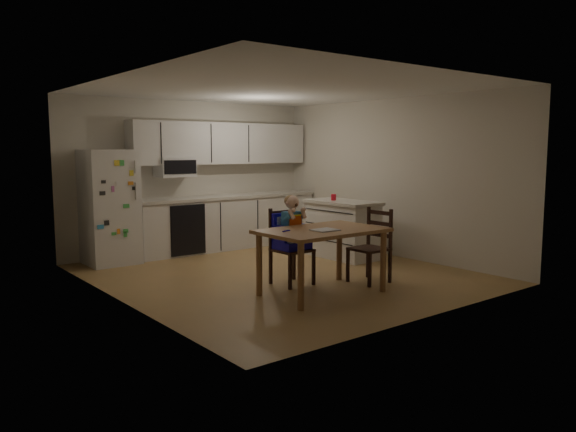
% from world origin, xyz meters
% --- Properties ---
extents(room, '(4.52, 5.01, 2.51)m').
position_xyz_m(room, '(0.00, 0.48, 1.25)').
color(room, olive).
rests_on(room, ground).
extents(refrigerator, '(0.72, 0.70, 1.70)m').
position_xyz_m(refrigerator, '(-1.55, 2.15, 0.85)').
color(refrigerator, silver).
rests_on(refrigerator, ground).
extents(kitchen_run, '(3.37, 0.62, 2.15)m').
position_xyz_m(kitchen_run, '(0.50, 2.24, 0.88)').
color(kitchen_run, silver).
rests_on(kitchen_run, ground).
extents(kitchen_island, '(0.64, 1.22, 0.90)m').
position_xyz_m(kitchen_island, '(1.50, 0.36, 0.45)').
color(kitchen_island, silver).
rests_on(kitchen_island, ground).
extents(red_cup, '(0.08, 0.08, 0.10)m').
position_xyz_m(red_cup, '(1.43, 0.49, 0.95)').
color(red_cup, red).
rests_on(red_cup, kitchen_island).
extents(dining_table, '(1.45, 0.93, 0.78)m').
position_xyz_m(dining_table, '(-0.24, -1.12, 0.67)').
color(dining_table, brown).
rests_on(dining_table, ground).
extents(napkin, '(0.28, 0.25, 0.01)m').
position_xyz_m(napkin, '(-0.29, -1.23, 0.78)').
color(napkin, '#A8A8AD').
rests_on(napkin, dining_table).
extents(toddler_spoon, '(0.12, 0.06, 0.02)m').
position_xyz_m(toddler_spoon, '(-0.70, -1.02, 0.78)').
color(toddler_spoon, '#130CB2').
rests_on(toddler_spoon, dining_table).
extents(chair_booster, '(0.44, 0.44, 1.14)m').
position_xyz_m(chair_booster, '(-0.24, -0.51, 0.69)').
color(chair_booster, black).
rests_on(chair_booster, ground).
extents(chair_side, '(0.43, 0.43, 0.95)m').
position_xyz_m(chair_side, '(0.71, -1.07, 0.54)').
color(chair_side, black).
rests_on(chair_side, ground).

